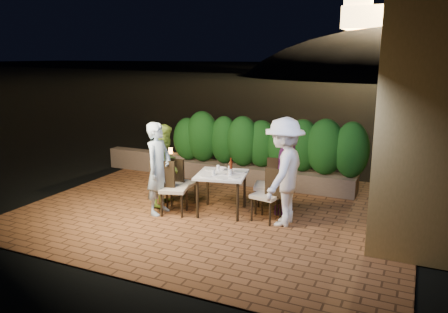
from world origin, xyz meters
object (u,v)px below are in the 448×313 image
Objects in this scene: diner_green at (166,165)px; diner_white at (284,172)px; chair_left_front at (174,188)px; chair_left_back at (183,182)px; bowl at (221,169)px; beer_bottle at (231,166)px; chair_right_front at (266,194)px; parapet_lamp at (171,151)px; diner_purple at (286,169)px; diner_blue at (159,169)px; dining_table at (222,193)px; chair_right_back at (268,185)px.

diner_white is (2.39, -0.07, 0.14)m from diner_green.
chair_left_back is (-0.09, 0.50, -0.04)m from chair_left_front.
beer_bottle is at bearing -35.33° from bowl.
parapet_lamp is (-3.20, 2.05, 0.09)m from chair_right_front.
diner_white is 0.58m from diner_purple.
diner_white is at bearing -78.75° from diner_blue.
dining_table is 0.87m from chair_right_back.
diner_blue is 1.02× the size of diner_purple.
diner_purple is (1.93, 0.40, 0.37)m from chair_left_back.
chair_left_back is 0.48m from diner_green.
dining_table is 5.19× the size of bowl.
chair_left_front is at bearing 16.11° from chair_right_back.
bowl is at bearing 29.18° from chair_left_front.
diner_purple is at bearing -24.26° from parapet_lamp.
chair_right_back is at bearing 11.57° from chair_left_back.
chair_right_front is 0.57× the size of diner_blue.
chair_left_back reaches higher than dining_table.
chair_right_back is (0.87, 0.17, -0.25)m from bowl.
chair_left_front is 0.66m from diner_green.
diner_blue reaches higher than diner_purple.
diner_green is 2.39m from diner_white.
diner_white is (0.44, -0.48, 0.41)m from chair_right_back.
parapet_lamp is at bearing 141.17° from bowl.
beer_bottle is at bearing -65.31° from diner_blue.
bowl is at bearing -50.71° from diner_blue.
chair_right_front is 0.93× the size of chair_right_back.
beer_bottle is 0.31× the size of chair_right_front.
diner_white is (0.31, -0.04, 0.45)m from chair_right_front.
diner_green reaches higher than parapet_lamp.
bowl is 1.08m from chair_right_front.
chair_right_front is 2.00m from diner_blue.
chair_right_front is at bearing -76.02° from diner_blue.
beer_bottle is at bearing 10.14° from chair_left_front.
chair_right_back is at bearing -62.68° from diner_blue.
dining_table is 0.47× the size of diner_white.
dining_table is 0.55m from beer_bottle.
diner_blue reaches higher than chair_left_back.
chair_right_front reaches higher than chair_left_back.
diner_blue is at bearing -106.95° from chair_left_back.
bowl is 0.18× the size of chair_right_front.
diner_purple is at bearing -99.14° from chair_right_front.
chair_right_back reaches higher than chair_left_back.
diner_green is (-1.08, -0.25, 0.02)m from bowl.
diner_white is 1.12× the size of diner_purple.
dining_table is 0.56× the size of diner_green.
chair_right_front is at bearing -3.12° from chair_left_front.
diner_white is at bearing -4.44° from diner_purple.
chair_left_back is 0.57× the size of diner_green.
diner_green reaches higher than beer_bottle.
beer_bottle reaches higher than chair_right_front.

